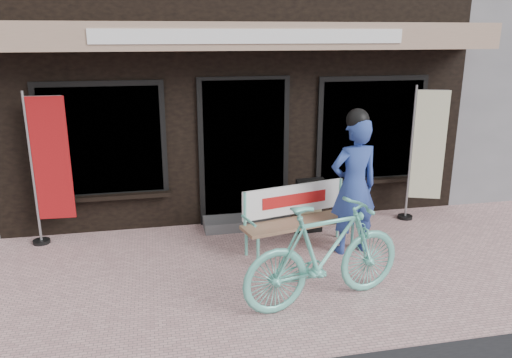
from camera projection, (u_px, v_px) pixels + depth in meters
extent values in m
plane|color=#C99B9A|center=(275.00, 281.00, 5.83)|extent=(70.00, 70.00, 0.00)
cube|color=black|center=(217.00, 84.00, 10.02)|extent=(7.00, 6.00, 3.60)
cube|color=tan|center=(248.00, 36.00, 6.61)|extent=(7.00, 0.80, 0.35)
cube|color=white|center=(254.00, 36.00, 6.22)|extent=(4.00, 0.02, 0.18)
cube|color=black|center=(244.00, 152.00, 7.38)|extent=(1.20, 0.06, 2.10)
cube|color=black|center=(244.00, 152.00, 7.37)|extent=(1.35, 0.04, 2.20)
cube|color=black|center=(103.00, 141.00, 6.92)|extent=(1.60, 0.06, 1.50)
cube|color=black|center=(371.00, 130.00, 7.70)|extent=(1.60, 0.06, 1.50)
cube|color=black|center=(102.00, 141.00, 6.91)|extent=(1.75, 0.04, 1.65)
cube|color=black|center=(371.00, 130.00, 7.69)|extent=(1.75, 0.04, 1.65)
cube|color=black|center=(107.00, 197.00, 7.09)|extent=(1.80, 0.18, 0.06)
cube|color=black|center=(369.00, 181.00, 7.87)|extent=(1.80, 0.18, 0.06)
cube|color=#59595B|center=(247.00, 222.00, 7.46)|extent=(1.30, 0.45, 0.15)
cylinder|color=#62BFAC|center=(258.00, 252.00, 6.16)|extent=(0.05, 0.05, 0.37)
cylinder|color=#62BFAC|center=(246.00, 242.00, 6.47)|extent=(0.05, 0.05, 0.37)
cylinder|color=#62BFAC|center=(352.00, 233.00, 6.74)|extent=(0.05, 0.05, 0.37)
cylinder|color=#62BFAC|center=(337.00, 225.00, 7.04)|extent=(0.05, 0.05, 0.37)
cube|color=#8B674C|center=(301.00, 223.00, 6.54)|extent=(1.64, 0.76, 0.04)
cylinder|color=#62BFAC|center=(245.00, 211.00, 6.34)|extent=(0.05, 0.05, 0.49)
cylinder|color=#62BFAC|center=(340.00, 195.00, 6.93)|extent=(0.05, 0.05, 0.49)
cube|color=white|center=(294.00, 199.00, 6.64)|extent=(1.47, 0.38, 0.40)
cube|color=#B21414|center=(295.00, 200.00, 6.62)|extent=(0.93, 0.23, 0.16)
cylinder|color=#62BFAC|center=(249.00, 221.00, 6.19)|extent=(0.12, 0.39, 0.04)
cylinder|color=#62BFAC|center=(349.00, 204.00, 6.81)|extent=(0.12, 0.39, 0.04)
imported|color=navy|center=(354.00, 187.00, 6.39)|extent=(0.70, 0.50, 1.79)
sphere|color=black|center=(358.00, 120.00, 6.15)|extent=(0.32, 0.32, 0.29)
imported|color=#62BFAC|center=(325.00, 253.00, 5.23)|extent=(1.95, 0.92, 1.13)
cylinder|color=gray|center=(32.00, 170.00, 6.59)|extent=(0.04, 0.04, 2.09)
cylinder|color=gray|center=(42.00, 96.00, 6.36)|extent=(0.48, 0.04, 0.02)
cube|color=maroon|center=(51.00, 159.00, 6.59)|extent=(0.48, 0.05, 1.66)
cylinder|color=black|center=(42.00, 241.00, 6.88)|extent=(0.24, 0.24, 0.05)
cylinder|color=gray|center=(411.00, 154.00, 7.52)|extent=(0.04, 0.04, 2.07)
cylinder|color=gray|center=(433.00, 90.00, 7.21)|extent=(0.45, 0.19, 0.02)
cube|color=beige|center=(429.00, 146.00, 7.44)|extent=(0.45, 0.19, 1.64)
cylinder|color=black|center=(405.00, 217.00, 7.80)|extent=(0.29, 0.29, 0.05)
cube|color=black|center=(309.00, 206.00, 7.14)|extent=(0.41, 0.10, 0.82)
cube|color=beige|center=(311.00, 201.00, 7.08)|extent=(0.35, 0.04, 0.50)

